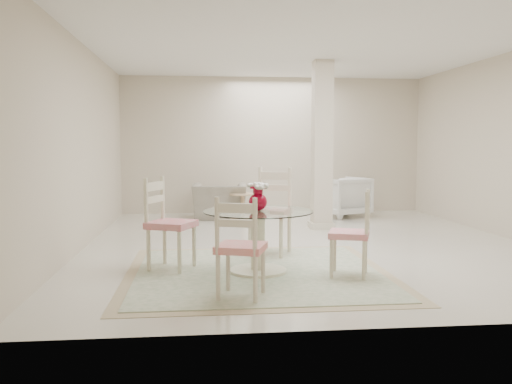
{
  "coord_description": "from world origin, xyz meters",
  "views": [
    {
      "loc": [
        -1.47,
        -7.3,
        1.36
      ],
      "look_at": [
        -0.86,
        -1.48,
        0.85
      ],
      "focal_mm": 38.0,
      "sensor_mm": 36.0,
      "label": 1
    }
  ],
  "objects": [
    {
      "name": "armchair_white",
      "position": [
        1.22,
        2.67,
        0.38
      ],
      "size": [
        1.07,
        1.08,
        0.76
      ],
      "primitive_type": "imported",
      "rotation": [
        0.0,
        0.0,
        3.53
      ],
      "color": "white",
      "rests_on": "ground"
    },
    {
      "name": "column",
      "position": [
        0.5,
        1.3,
        1.35
      ],
      "size": [
        0.3,
        0.3,
        2.7
      ],
      "primitive_type": "cube",
      "color": "beige",
      "rests_on": "ground"
    },
    {
      "name": "dining_chair_east",
      "position": [
        0.12,
        -1.95,
        0.52
      ],
      "size": [
        0.51,
        0.51,
        0.99
      ],
      "rotation": [
        0.0,
        0.0,
        -1.91
      ],
      "color": "beige",
      "rests_on": "ground"
    },
    {
      "name": "room_shell",
      "position": [
        0.0,
        0.0,
        1.86
      ],
      "size": [
        6.02,
        7.02,
        2.71
      ],
      "color": "beige",
      "rests_on": "ground"
    },
    {
      "name": "red_vase",
      "position": [
        -0.86,
        -1.68,
        0.82
      ],
      "size": [
        0.23,
        0.21,
        0.3
      ],
      "color": "#9F041F",
      "rests_on": "dining_table"
    },
    {
      "name": "area_rug",
      "position": [
        -0.86,
        -1.68,
        0.01
      ],
      "size": [
        2.78,
        2.78,
        0.02
      ],
      "color": "tan",
      "rests_on": "ground"
    },
    {
      "name": "dining_chair_south",
      "position": [
        -1.13,
        -2.66,
        0.53
      ],
      "size": [
        0.51,
        0.51,
        1.01
      ],
      "rotation": [
        0.0,
        0.0,
        2.82
      ],
      "color": "beige",
      "rests_on": "ground"
    },
    {
      "name": "recliner_taupe",
      "position": [
        -1.11,
        2.7,
        0.32
      ],
      "size": [
        1.03,
        0.91,
        0.64
      ],
      "primitive_type": "imported",
      "rotation": [
        0.0,
        0.0,
        3.09
      ],
      "color": "gray",
      "rests_on": "ground"
    },
    {
      "name": "side_table",
      "position": [
        -0.71,
        2.3,
        0.23
      ],
      "size": [
        0.48,
        0.48,
        0.5
      ],
      "color": "tan",
      "rests_on": "ground"
    },
    {
      "name": "dining_chair_north",
      "position": [
        -0.58,
        -0.69,
        0.63
      ],
      "size": [
        0.63,
        0.63,
        1.19
      ],
      "rotation": [
        0.0,
        0.0,
        -0.42
      ],
      "color": "#F5EAC9",
      "rests_on": "ground"
    },
    {
      "name": "ground",
      "position": [
        0.0,
        0.0,
        0.0
      ],
      "size": [
        7.0,
        7.0,
        0.0
      ],
      "primitive_type": "plane",
      "color": "silver",
      "rests_on": "ground"
    },
    {
      "name": "dining_chair_west",
      "position": [
        -1.84,
        -1.4,
        0.59
      ],
      "size": [
        0.59,
        0.59,
        1.11
      ],
      "rotation": [
        0.0,
        0.0,
        1.15
      ],
      "color": "beige",
      "rests_on": "ground"
    },
    {
      "name": "dining_table",
      "position": [
        -0.86,
        -1.68,
        0.34
      ],
      "size": [
        1.16,
        1.16,
        0.67
      ],
      "rotation": [
        0.0,
        0.0,
        -0.26
      ],
      "color": "#F7F4CB",
      "rests_on": "ground"
    }
  ]
}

